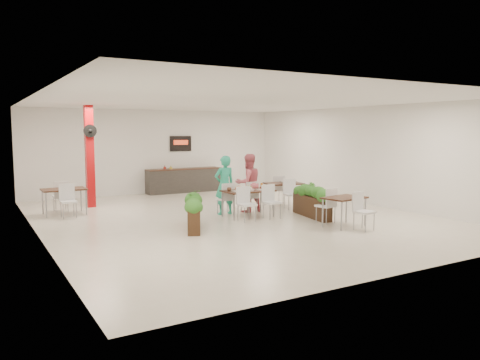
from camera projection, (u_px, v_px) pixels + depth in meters
name	position (u px, v px, depth m)	size (l,w,h in m)	color
ground	(232.00, 217.00, 13.06)	(12.00, 12.00, 0.00)	beige
room_shell	(232.00, 145.00, 12.85)	(10.10, 12.10, 3.22)	white
red_column	(90.00, 155.00, 14.64)	(0.40, 0.41, 3.20)	#A90B0F
service_counter	(184.00, 180.00, 18.37)	(3.00, 0.64, 2.20)	#292724
main_table	(248.00, 194.00, 13.09)	(1.40, 1.62, 0.92)	black
diner_man	(224.00, 185.00, 13.44)	(0.62, 0.41, 1.70)	#29B28A
diner_woman	(248.00, 183.00, 13.84)	(0.84, 0.65, 1.73)	#E56576
planter_left	(194.00, 208.00, 11.50)	(0.99, 1.72, 0.96)	black
planter_right	(312.00, 200.00, 13.05)	(0.67, 1.85, 0.98)	black
side_table_a	(64.00, 193.00, 13.43)	(1.20, 1.62, 0.92)	black
side_table_b	(284.00, 187.00, 14.93)	(1.28, 1.67, 0.92)	black
side_table_c	(344.00, 202.00, 11.74)	(1.17, 1.67, 0.92)	black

